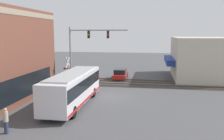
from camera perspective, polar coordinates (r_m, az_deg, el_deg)
The scene contains 9 objects.
ground_plane at distance 26.66m, azimuth -0.57°, elevation -6.09°, with size 120.00×120.00×0.00m, color #4C4C4F.
shop_building at distance 39.39m, azimuth 19.64°, elevation 2.62°, with size 12.70×9.27×6.06m.
city_bus at distance 23.52m, azimuth -8.86°, elevation -3.91°, with size 10.74×2.59×3.08m.
traffic_signal_gantry at distance 31.37m, azimuth -6.15°, elevation 6.00°, with size 0.42×7.36×7.45m.
crossing_signal at distance 31.63m, azimuth -10.01°, elevation 0.33°, with size 1.41×1.18×3.81m.
rail_track_near at distance 32.43m, azimuth 1.26°, elevation -3.41°, with size 2.60×60.00×0.15m.
rail_track_far at distance 35.54m, azimuth 1.99°, elevation -2.36°, with size 2.60×60.00×0.15m.
parked_car_red at distance 36.74m, azimuth 1.95°, elevation -0.95°, with size 4.75×1.82×1.49m.
pedestrian_by_lamp at distance 18.40m, azimuth -23.11°, elevation -10.58°, with size 0.34×0.34×1.78m.
Camera 1 is at (-25.42, -4.47, 6.70)m, focal length 40.00 mm.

